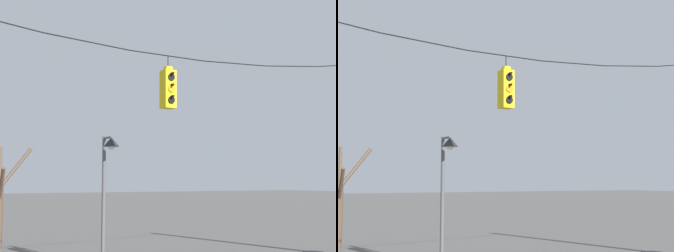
{
  "view_description": "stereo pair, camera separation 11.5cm",
  "coord_description": "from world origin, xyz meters",
  "views": [
    {
      "loc": [
        -7.08,
        -12.07,
        2.67
      ],
      "look_at": [
        -0.01,
        -0.24,
        4.14
      ],
      "focal_mm": 55.0,
      "sensor_mm": 36.0,
      "label": 1
    },
    {
      "loc": [
        -6.98,
        -12.13,
        2.67
      ],
      "look_at": [
        -0.01,
        -0.24,
        4.14
      ],
      "focal_mm": 55.0,
      "sensor_mm": 36.0,
      "label": 2
    }
  ],
  "objects": [
    {
      "name": "bare_tree",
      "position": [
        -2.29,
        9.19,
        2.03
      ],
      "size": [
        2.9,
        2.61,
        4.15
      ],
      "color": "brown",
      "rests_on": "ground_plane"
    },
    {
      "name": "street_lamp",
      "position": [
        -0.34,
        2.9,
        3.16
      ],
      "size": [
        0.5,
        0.86,
        4.09
      ],
      "color": "#515156",
      "rests_on": "ground_plane"
    },
    {
      "name": "span_wire",
      "position": [
        0.0,
        -0.24,
        6.33
      ],
      "size": [
        16.38,
        0.03,
        0.79
      ],
      "color": "black"
    },
    {
      "name": "traffic_light_over_intersection",
      "position": [
        -0.01,
        -0.24,
        5.16
      ],
      "size": [
        0.34,
        0.58,
        1.44
      ],
      "color": "yellow"
    }
  ]
}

